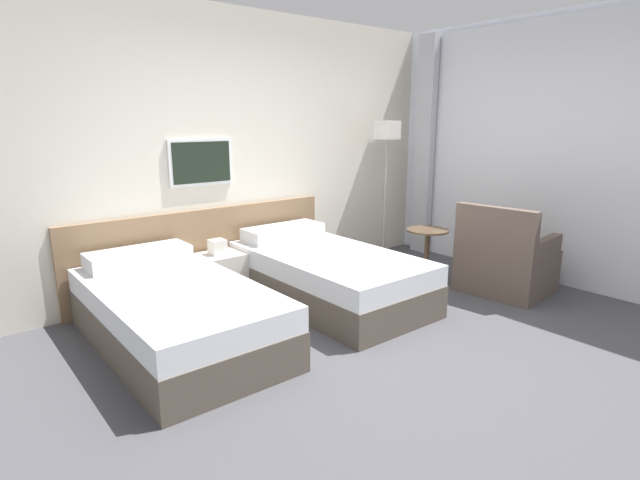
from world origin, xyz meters
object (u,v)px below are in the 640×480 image
object	(u,v)px
armchair	(505,264)
floor_lamp	(387,148)
bed_near_door	(175,313)
side_table	(427,246)
nightstand	(219,275)
bed_near_window	(327,275)

from	to	relation	value
armchair	floor_lamp	bearing A→B (deg)	-0.54
bed_near_door	side_table	xyz separation A→B (m)	(2.58, -0.28, 0.16)
nightstand	armchair	world-z (taller)	armchair
floor_lamp	side_table	bearing A→B (deg)	-107.74
nightstand	side_table	xyz separation A→B (m)	(1.84, -1.00, 0.18)
nightstand	floor_lamp	bearing A→B (deg)	-3.66
armchair	side_table	bearing A→B (deg)	27.54
bed_near_window	nightstand	distance (m)	1.04
bed_near_window	side_table	world-z (taller)	bed_near_window
nightstand	armchair	xyz separation A→B (m)	(2.26, -1.63, 0.06)
armchair	bed_near_door	bearing A→B (deg)	67.04
bed_near_window	nightstand	world-z (taller)	bed_near_window
armchair	bed_near_window	bearing A→B (deg)	52.85
nightstand	floor_lamp	distance (m)	2.40
bed_near_window	bed_near_door	bearing A→B (deg)	180.00
bed_near_door	bed_near_window	distance (m)	1.49
bed_near_window	nightstand	bearing A→B (deg)	136.04
bed_near_window	floor_lamp	size ratio (longest dim) A/B	1.16
bed_near_window	armchair	distance (m)	1.77
bed_near_door	bed_near_window	world-z (taller)	same
floor_lamp	side_table	size ratio (longest dim) A/B	2.84
bed_near_door	armchair	world-z (taller)	armchair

